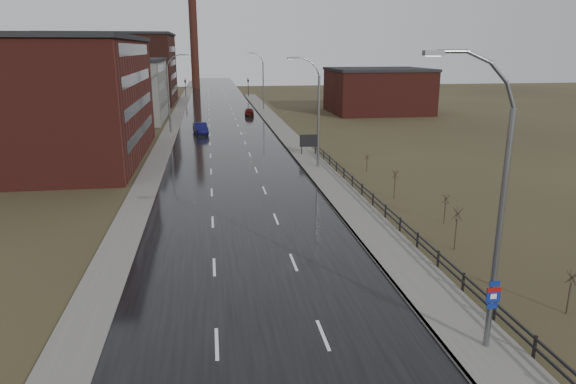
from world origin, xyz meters
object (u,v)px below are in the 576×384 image
object	(u,v)px
billboard	(309,141)
car_near	(201,129)
car_far	(249,112)
streetlight_main	(494,212)

from	to	relation	value
billboard	car_near	bearing A→B (deg)	126.00
billboard	car_far	distance (m)	38.40
streetlight_main	car_near	distance (m)	59.63
car_far	streetlight_main	bearing A→B (deg)	96.21
billboard	car_far	world-z (taller)	billboard
billboard	car_near	xyz separation A→B (m)	(-12.69, 17.47, -0.86)
streetlight_main	car_near	world-z (taller)	streetlight_main
streetlight_main	billboard	xyz separation A→B (m)	(0.63, 40.69, -4.37)
streetlight_main	car_far	distance (m)	79.13
streetlight_main	car_far	world-z (taller)	streetlight_main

